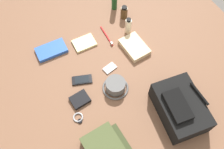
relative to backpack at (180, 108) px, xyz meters
The scene contains 14 objects.
ground_plane 0.47m from the backpack, 149.85° to the right, with size 2.64×2.02×0.02m, color brown.
backpack is the anchor object (origin of this frame).
bucket_hat 0.40m from the backpack, 141.97° to the right, with size 0.17×0.17×0.08m.
shampoo_bottle 0.92m from the backpack, behind, with size 0.04×0.04×0.17m.
cologne_bottle 0.81m from the backpack, behind, with size 0.05×0.05×0.11m.
lotion_bottle 0.67m from the backpack, behind, with size 0.04×0.04×0.13m.
paperback_novel 0.92m from the backpack, 147.50° to the right, with size 0.12×0.21×0.03m.
cell_phone 0.63m from the backpack, 139.04° to the right, with size 0.10×0.14×0.01m.
media_player 0.51m from the backpack, 155.44° to the right, with size 0.07×0.09×0.01m.
wristwatch 0.60m from the backpack, 115.08° to the right, with size 0.07×0.06×0.01m.
toothbrush 0.71m from the backpack, behind, with size 0.19×0.01×0.02m.
wallet 0.60m from the backpack, 126.23° to the right, with size 0.09×0.11×0.02m, color black.
notepad 0.78m from the backpack, 159.56° to the right, with size 0.11×0.15×0.02m, color beige.
folded_towel 0.53m from the backpack, behind, with size 0.20×0.14×0.04m, color beige.
Camera 1 is at (0.67, -0.37, 1.43)m, focal length 40.24 mm.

